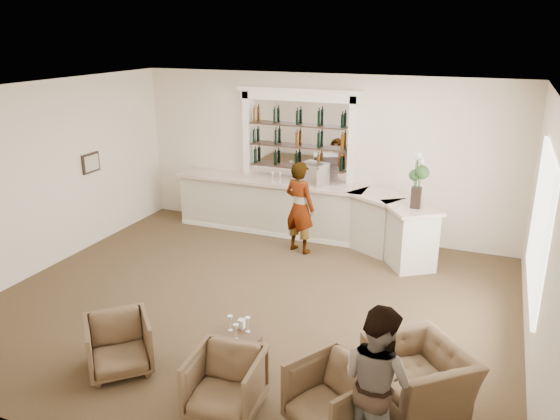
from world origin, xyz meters
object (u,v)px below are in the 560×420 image
(armchair_center, at_px, (225,383))
(armchair_left, at_px, (119,345))
(sommelier, at_px, (300,207))
(armchair_far, at_px, (419,377))
(armchair_right, at_px, (333,397))
(bar_counter, at_px, (305,211))
(espresso_machine, at_px, (313,174))
(guest, at_px, (377,381))
(flower_vase, at_px, (418,177))
(cocktail_table, at_px, (238,351))

(armchair_center, bearing_deg, armchair_left, 167.85)
(sommelier, height_order, armchair_far, sommelier)
(sommelier, height_order, armchair_right, sommelier)
(bar_counter, relative_size, armchair_right, 6.78)
(armchair_center, xyz_separation_m, espresso_machine, (-0.86, 5.51, 1.00))
(armchair_far, bearing_deg, guest, -60.71)
(guest, distance_m, armchair_center, 1.74)
(armchair_center, xyz_separation_m, flower_vase, (1.29, 4.77, 1.33))
(guest, relative_size, armchair_far, 1.49)
(armchair_right, height_order, armchair_far, armchair_right)
(armchair_left, relative_size, espresso_machine, 1.55)
(armchair_left, bearing_deg, armchair_far, -31.54)
(bar_counter, xyz_separation_m, cocktail_table, (0.76, -4.65, -0.32))
(guest, distance_m, armchair_right, 0.67)
(cocktail_table, bearing_deg, espresso_machine, 97.54)
(armchair_center, xyz_separation_m, armchair_far, (1.99, 0.95, -0.00))
(guest, relative_size, armchair_right, 1.96)
(armchair_right, distance_m, flower_vase, 4.76)
(armchair_far, bearing_deg, flower_vase, 148.41)
(cocktail_table, distance_m, guest, 2.13)
(armchair_right, distance_m, armchair_far, 1.09)
(bar_counter, distance_m, armchair_far, 5.40)
(cocktail_table, height_order, armchair_center, armchair_center)
(armchair_right, height_order, flower_vase, flower_vase)
(armchair_right, xyz_separation_m, armchair_far, (0.79, 0.75, -0.02))
(cocktail_table, distance_m, armchair_center, 0.83)
(cocktail_table, distance_m, armchair_left, 1.51)
(armchair_far, bearing_deg, armchair_right, -88.35)
(cocktail_table, xyz_separation_m, sommelier, (-0.62, 3.93, 0.64))
(bar_counter, distance_m, armchair_center, 5.54)
(bar_counter, height_order, armchair_left, bar_counter)
(armchair_right, bearing_deg, sommelier, 144.65)
(bar_counter, height_order, armchair_center, bar_counter)
(sommelier, xyz_separation_m, armchair_left, (-0.76, -4.52, -0.54))
(armchair_center, distance_m, espresso_machine, 5.66)
(bar_counter, bearing_deg, armchair_right, -67.41)
(espresso_machine, bearing_deg, armchair_left, -78.37)
(armchair_center, relative_size, espresso_machine, 1.58)
(guest, xyz_separation_m, espresso_machine, (-2.53, 5.48, 0.54))
(armchair_right, bearing_deg, armchair_center, -140.55)
(armchair_far, bearing_deg, armchair_center, -106.49)
(bar_counter, distance_m, flower_vase, 2.63)
(sommelier, bearing_deg, espresso_machine, -70.65)
(sommelier, xyz_separation_m, espresso_machine, (-0.00, 0.78, 0.47))
(armchair_right, relative_size, armchair_far, 0.76)
(cocktail_table, distance_m, flower_vase, 4.50)
(sommelier, height_order, flower_vase, flower_vase)
(armchair_right, bearing_deg, bar_counter, 142.93)
(armchair_left, xyz_separation_m, armchair_far, (3.60, 0.74, 0.00))
(armchair_far, xyz_separation_m, flower_vase, (-0.70, 3.83, 1.33))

